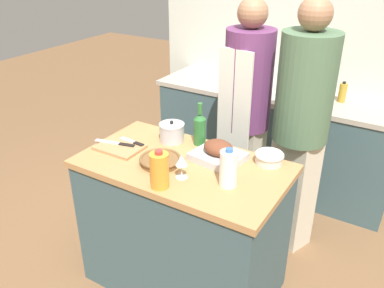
{
  "coord_description": "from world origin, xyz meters",
  "views": [
    {
      "loc": [
        1.12,
        -1.73,
        2.09
      ],
      "look_at": [
        0.0,
        0.1,
        1.0
      ],
      "focal_mm": 38.0,
      "sensor_mm": 36.0,
      "label": 1
    }
  ],
  "objects_px": {
    "juice_jug": "(159,170)",
    "cutting_board": "(120,147)",
    "wicker_basket": "(160,160)",
    "person_cook_guest": "(301,121)",
    "roasting_pan": "(218,153)",
    "person_cook_aproned": "(246,109)",
    "stock_pot": "(172,132)",
    "wine_bottle_green": "(200,128)",
    "mixing_bowl": "(269,158)",
    "milk_jug": "(228,168)",
    "knife_paring": "(133,142)",
    "knife_chef": "(116,143)",
    "wine_glass_left": "(181,161)",
    "condiment_bottle_tall": "(311,85)",
    "condiment_bottle_extra": "(331,93)",
    "condiment_bottle_short": "(343,93)"
  },
  "relations": [
    {
      "from": "person_cook_guest",
      "to": "juice_jug",
      "type": "bearing_deg",
      "value": -91.16
    },
    {
      "from": "roasting_pan",
      "to": "milk_jug",
      "type": "height_order",
      "value": "milk_jug"
    },
    {
      "from": "wine_glass_left",
      "to": "condiment_bottle_tall",
      "type": "xyz_separation_m",
      "value": [
        0.17,
        1.78,
        -0.05
      ]
    },
    {
      "from": "roasting_pan",
      "to": "knife_paring",
      "type": "relative_size",
      "value": 1.66
    },
    {
      "from": "wicker_basket",
      "to": "person_cook_guest",
      "type": "height_order",
      "value": "person_cook_guest"
    },
    {
      "from": "wicker_basket",
      "to": "person_cook_aproned",
      "type": "xyz_separation_m",
      "value": [
        0.13,
        0.89,
        0.04
      ]
    },
    {
      "from": "mixing_bowl",
      "to": "wine_glass_left",
      "type": "bearing_deg",
      "value": -131.06
    },
    {
      "from": "juice_jug",
      "to": "knife_paring",
      "type": "height_order",
      "value": "juice_jug"
    },
    {
      "from": "knife_paring",
      "to": "person_cook_guest",
      "type": "distance_m",
      "value": 1.13
    },
    {
      "from": "roasting_pan",
      "to": "wicker_basket",
      "type": "bearing_deg",
      "value": -140.11
    },
    {
      "from": "mixing_bowl",
      "to": "condiment_bottle_extra",
      "type": "distance_m",
      "value": 1.24
    },
    {
      "from": "stock_pot",
      "to": "wine_bottle_green",
      "type": "height_order",
      "value": "wine_bottle_green"
    },
    {
      "from": "wine_glass_left",
      "to": "juice_jug",
      "type": "bearing_deg",
      "value": -110.27
    },
    {
      "from": "roasting_pan",
      "to": "knife_chef",
      "type": "xyz_separation_m",
      "value": [
        -0.63,
        -0.18,
        -0.03
      ]
    },
    {
      "from": "stock_pot",
      "to": "knife_chef",
      "type": "relative_size",
      "value": 0.61
    },
    {
      "from": "knife_paring",
      "to": "condiment_bottle_tall",
      "type": "bearing_deg",
      "value": 67.85
    },
    {
      "from": "wicker_basket",
      "to": "person_cook_aproned",
      "type": "height_order",
      "value": "person_cook_aproned"
    },
    {
      "from": "roasting_pan",
      "to": "stock_pot",
      "type": "distance_m",
      "value": 0.38
    },
    {
      "from": "milk_jug",
      "to": "knife_chef",
      "type": "xyz_separation_m",
      "value": [
        -0.81,
        0.04,
        -0.08
      ]
    },
    {
      "from": "milk_jug",
      "to": "knife_chef",
      "type": "distance_m",
      "value": 0.81
    },
    {
      "from": "condiment_bottle_short",
      "to": "condiment_bottle_extra",
      "type": "xyz_separation_m",
      "value": [
        -0.08,
        -0.06,
        0.0
      ]
    },
    {
      "from": "wine_bottle_green",
      "to": "knife_chef",
      "type": "relative_size",
      "value": 1.02
    },
    {
      "from": "roasting_pan",
      "to": "person_cook_aproned",
      "type": "xyz_separation_m",
      "value": [
        -0.13,
        0.68,
        0.01
      ]
    },
    {
      "from": "condiment_bottle_extra",
      "to": "roasting_pan",
      "type": "bearing_deg",
      "value": -102.5
    },
    {
      "from": "juice_jug",
      "to": "milk_jug",
      "type": "relative_size",
      "value": 0.98
    },
    {
      "from": "condiment_bottle_tall",
      "to": "wine_glass_left",
      "type": "bearing_deg",
      "value": -95.55
    },
    {
      "from": "stock_pot",
      "to": "mixing_bowl",
      "type": "bearing_deg",
      "value": 4.1
    },
    {
      "from": "wicker_basket",
      "to": "wine_glass_left",
      "type": "bearing_deg",
      "value": -18.2
    },
    {
      "from": "wicker_basket",
      "to": "person_cook_aproned",
      "type": "bearing_deg",
      "value": 81.69
    },
    {
      "from": "condiment_bottle_short",
      "to": "person_cook_aproned",
      "type": "xyz_separation_m",
      "value": [
        -0.51,
        -0.75,
        0.0
      ]
    },
    {
      "from": "roasting_pan",
      "to": "condiment_bottle_extra",
      "type": "distance_m",
      "value": 1.39
    },
    {
      "from": "mixing_bowl",
      "to": "milk_jug",
      "type": "height_order",
      "value": "milk_jug"
    },
    {
      "from": "condiment_bottle_extra",
      "to": "person_cook_aproned",
      "type": "height_order",
      "value": "person_cook_aproned"
    },
    {
      "from": "wicker_basket",
      "to": "knife_chef",
      "type": "distance_m",
      "value": 0.37
    },
    {
      "from": "milk_jug",
      "to": "person_cook_aproned",
      "type": "xyz_separation_m",
      "value": [
        -0.31,
        0.89,
        -0.04
      ]
    },
    {
      "from": "wine_glass_left",
      "to": "condiment_bottle_short",
      "type": "height_order",
      "value": "condiment_bottle_short"
    },
    {
      "from": "juice_jug",
      "to": "knife_paring",
      "type": "bearing_deg",
      "value": 144.53
    },
    {
      "from": "juice_jug",
      "to": "cutting_board",
      "type": "bearing_deg",
      "value": 154.57
    },
    {
      "from": "wicker_basket",
      "to": "person_cook_guest",
      "type": "xyz_separation_m",
      "value": [
        0.55,
        0.86,
        0.05
      ]
    },
    {
      "from": "wine_glass_left",
      "to": "condiment_bottle_extra",
      "type": "relative_size",
      "value": 0.78
    },
    {
      "from": "cutting_board",
      "to": "condiment_bottle_extra",
      "type": "distance_m",
      "value": 1.79
    },
    {
      "from": "condiment_bottle_extra",
      "to": "person_cook_aproned",
      "type": "relative_size",
      "value": 0.1
    },
    {
      "from": "wicker_basket",
      "to": "knife_chef",
      "type": "bearing_deg",
      "value": 173.64
    },
    {
      "from": "stock_pot",
      "to": "roasting_pan",
      "type": "bearing_deg",
      "value": -10.91
    },
    {
      "from": "stock_pot",
      "to": "condiment_bottle_tall",
      "type": "distance_m",
      "value": 1.5
    },
    {
      "from": "knife_chef",
      "to": "knife_paring",
      "type": "distance_m",
      "value": 0.1
    },
    {
      "from": "knife_chef",
      "to": "mixing_bowl",
      "type": "bearing_deg",
      "value": 18.18
    },
    {
      "from": "stock_pot",
      "to": "condiment_bottle_short",
      "type": "height_order",
      "value": "condiment_bottle_short"
    },
    {
      "from": "cutting_board",
      "to": "condiment_bottle_tall",
      "type": "distance_m",
      "value": 1.82
    },
    {
      "from": "wine_glass_left",
      "to": "wicker_basket",
      "type": "bearing_deg",
      "value": 161.8
    }
  ]
}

